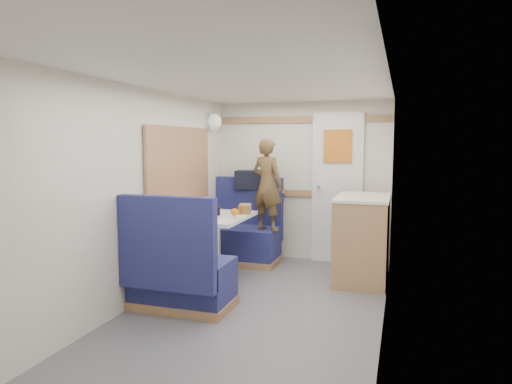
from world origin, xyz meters
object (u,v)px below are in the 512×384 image
(bench_far, at_px, (244,238))
(bench_near, at_px, (180,277))
(person, at_px, (267,184))
(tray, at_px, (212,218))
(tumbler_left, at_px, (187,215))
(cheese_block, at_px, (208,214))
(dinette_table, at_px, (217,230))
(pepper_grinder, at_px, (218,212))
(orange_fruit, at_px, (235,212))
(bread_loaf, at_px, (245,209))
(duffel_bag, at_px, (255,180))
(beer_glass, at_px, (242,210))
(wine_glass, at_px, (214,206))
(dome_light, at_px, (213,122))
(salt_grinder, at_px, (212,210))
(galley_counter, at_px, (362,238))

(bench_far, height_order, bench_near, same)
(person, xyz_separation_m, tray, (-0.32, -0.91, -0.27))
(person, height_order, tumbler_left, person)
(tray, distance_m, cheese_block, 0.08)
(dinette_table, xyz_separation_m, tumbler_left, (-0.17, -0.36, 0.21))
(cheese_block, xyz_separation_m, pepper_grinder, (0.09, 0.07, 0.02))
(cheese_block, bearing_deg, orange_fruit, 18.13)
(pepper_grinder, relative_size, bread_loaf, 0.46)
(dinette_table, relative_size, bread_loaf, 4.04)
(duffel_bag, bearing_deg, tray, -99.65)
(beer_glass, bearing_deg, person, 77.77)
(person, distance_m, wine_glass, 0.94)
(bench_far, bearing_deg, wine_glass, -88.04)
(person, height_order, bread_loaf, person)
(person, distance_m, orange_fruit, 0.83)
(cheese_block, bearing_deg, bench_near, -86.92)
(dome_light, distance_m, tray, 1.51)
(bench_near, height_order, wine_glass, bench_near)
(tumbler_left, relative_size, pepper_grinder, 1.10)
(dome_light, xyz_separation_m, pepper_grinder, (0.44, -0.93, -0.98))
(tray, bearing_deg, bread_loaf, 65.75)
(dinette_table, height_order, beer_glass, beer_glass)
(duffel_bag, xyz_separation_m, orange_fruit, (0.16, -1.18, -0.24))
(tray, relative_size, pepper_grinder, 2.97)
(bench_near, height_order, tumbler_left, bench_near)
(bench_far, relative_size, orange_fruit, 13.60)
(pepper_grinder, distance_m, salt_grinder, 0.17)
(galley_counter, height_order, orange_fruit, galley_counter)
(bench_near, distance_m, orange_fruit, 0.96)
(beer_glass, bearing_deg, galley_counter, 16.88)
(dome_light, xyz_separation_m, orange_fruit, (0.61, -0.91, -0.97))
(beer_glass, bearing_deg, tray, -119.34)
(wine_glass, bearing_deg, dome_light, 113.19)
(dinette_table, bearing_deg, cheese_block, -104.66)
(salt_grinder, bearing_deg, pepper_grinder, -45.46)
(duffel_bag, relative_size, wine_glass, 2.91)
(galley_counter, xyz_separation_m, cheese_block, (-1.51, -0.70, 0.29))
(person, distance_m, bread_loaf, 0.53)
(bench_far, bearing_deg, person, -21.01)
(galley_counter, bearing_deg, beer_glass, -163.12)
(dome_light, bearing_deg, bench_near, -77.18)
(orange_fruit, height_order, tumbler_left, tumbler_left)
(person, relative_size, salt_grinder, 11.11)
(wine_glass, bearing_deg, orange_fruit, 22.60)
(tray, bearing_deg, dinette_table, 98.34)
(tray, distance_m, wine_glass, 0.12)
(galley_counter, xyz_separation_m, beer_glass, (-1.25, -0.38, 0.30))
(dinette_table, relative_size, salt_grinder, 9.33)
(dome_light, xyz_separation_m, beer_glass, (0.61, -0.68, -0.98))
(person, bearing_deg, bench_near, 96.04)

